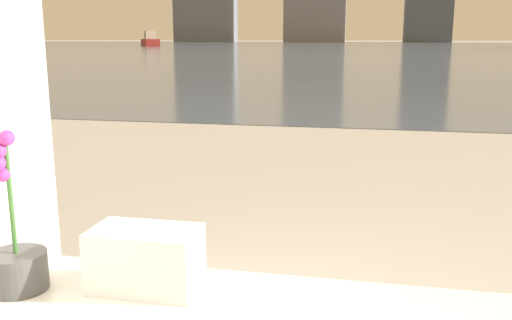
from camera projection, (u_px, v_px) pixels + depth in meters
potted_orchid at (16, 260)px, 1.44m from camera, size 0.15×0.15×0.42m
towel_stack at (146, 259)px, 1.45m from camera, size 0.27×0.16×0.16m
harbor_water at (375, 48)px, 59.98m from camera, size 180.00×110.00×0.01m
harbor_boat_0 at (150, 41)px, 68.79m from camera, size 3.81×4.94×1.79m
harbor_boat_1 at (13, 43)px, 56.90m from camera, size 3.10×4.28×1.53m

